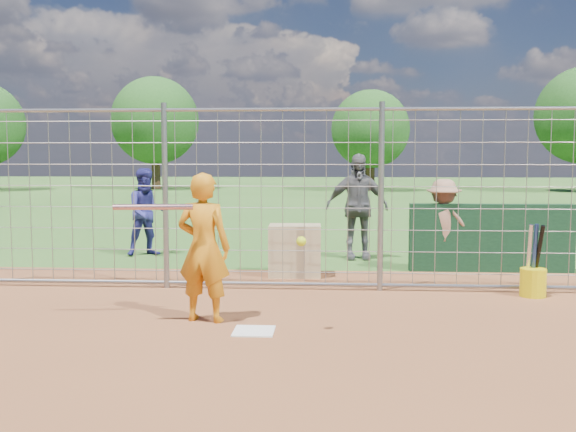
# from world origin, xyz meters

# --- Properties ---
(ground) EXTENTS (100.00, 100.00, 0.00)m
(ground) POSITION_xyz_m (0.00, 0.00, 0.00)
(ground) COLOR #2D591E
(ground) RESTS_ON ground
(home_plate) EXTENTS (0.43, 0.43, 0.02)m
(home_plate) POSITION_xyz_m (0.00, -0.20, 0.01)
(home_plate) COLOR silver
(home_plate) RESTS_ON ground
(dugout_wall) EXTENTS (2.60, 0.20, 1.10)m
(dugout_wall) POSITION_xyz_m (3.40, 3.60, 0.55)
(dugout_wall) COLOR #11381E
(dugout_wall) RESTS_ON ground
(batter) EXTENTS (0.68, 0.51, 1.69)m
(batter) POSITION_xyz_m (-0.61, 0.22, 0.84)
(batter) COLOR orange
(batter) RESTS_ON ground
(bystander_a) EXTENTS (1.00, 0.93, 1.64)m
(bystander_a) POSITION_xyz_m (-2.62, 4.96, 0.82)
(bystander_a) COLOR navy
(bystander_a) RESTS_ON ground
(bystander_b) EXTENTS (1.16, 0.57, 1.91)m
(bystander_b) POSITION_xyz_m (1.30, 4.76, 0.95)
(bystander_b) COLOR #525357
(bystander_b) RESTS_ON ground
(bystander_c) EXTENTS (1.05, 0.72, 1.49)m
(bystander_c) POSITION_xyz_m (2.65, 3.66, 0.75)
(bystander_c) COLOR #9B6D54
(bystander_c) RESTS_ON ground
(equipment_bin) EXTENTS (0.81, 0.57, 0.80)m
(equipment_bin) POSITION_xyz_m (0.26, 3.04, 0.40)
(equipment_bin) COLOR tan
(equipment_bin) RESTS_ON ground
(equipment_in_play) EXTENTS (2.10, 0.38, 0.41)m
(equipment_in_play) POSITION_xyz_m (-0.72, -0.07, 1.24)
(equipment_in_play) COLOR silver
(equipment_in_play) RESTS_ON ground
(bucket_with_bats) EXTENTS (0.34, 0.37, 0.98)m
(bucket_with_bats) POSITION_xyz_m (3.50, 1.76, 0.25)
(bucket_with_bats) COLOR #DBC80B
(bucket_with_bats) RESTS_ON ground
(backstop_fence) EXTENTS (9.08, 0.08, 2.60)m
(backstop_fence) POSITION_xyz_m (0.00, 2.00, 1.26)
(backstop_fence) COLOR gray
(backstop_fence) RESTS_ON ground
(tree_line) EXTENTS (44.66, 6.72, 6.48)m
(tree_line) POSITION_xyz_m (3.13, 28.13, 3.71)
(tree_line) COLOR #3F2B19
(tree_line) RESTS_ON ground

